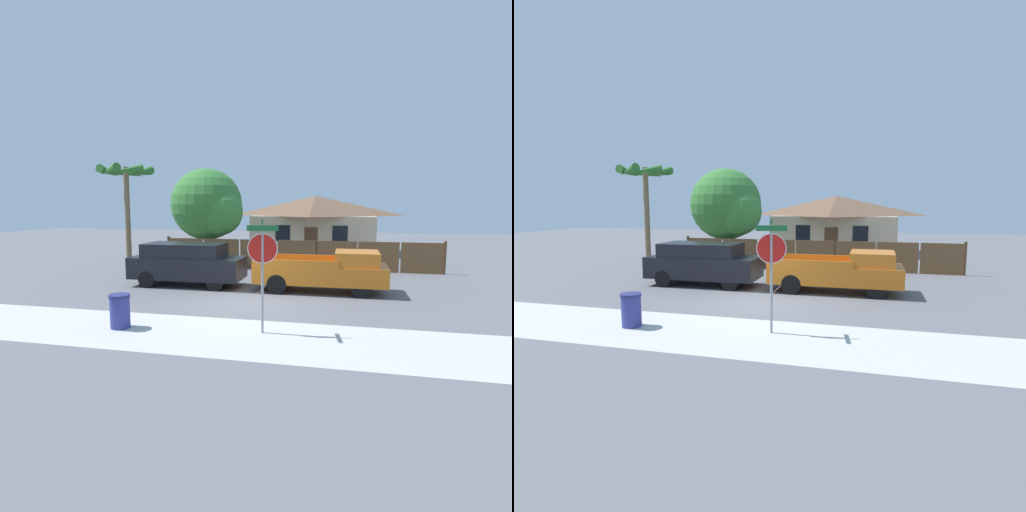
% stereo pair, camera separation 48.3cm
% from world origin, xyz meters
% --- Properties ---
extents(ground_plane, '(80.00, 80.00, 0.00)m').
position_xyz_m(ground_plane, '(0.00, 0.00, 0.00)').
color(ground_plane, slate).
extents(sidewalk_strip, '(36.00, 3.20, 0.01)m').
position_xyz_m(sidewalk_strip, '(0.00, -3.60, 0.00)').
color(sidewalk_strip, beige).
rests_on(sidewalk_strip, ground).
extents(wooden_fence, '(15.09, 0.12, 1.69)m').
position_xyz_m(wooden_fence, '(0.89, 8.02, 0.80)').
color(wooden_fence, brown).
rests_on(wooden_fence, ground).
extents(house, '(9.27, 8.04, 4.19)m').
position_xyz_m(house, '(1.18, 17.42, 2.17)').
color(house, beige).
rests_on(house, ground).
extents(oak_tree, '(4.47, 4.26, 5.66)m').
position_xyz_m(oak_tree, '(-4.51, 9.26, 3.43)').
color(oak_tree, brown).
rests_on(oak_tree, ground).
extents(palm_tree, '(2.73, 2.94, 5.55)m').
position_xyz_m(palm_tree, '(-7.77, 5.61, 4.77)').
color(palm_tree, brown).
rests_on(palm_tree, ground).
extents(red_suv, '(4.87, 1.97, 1.85)m').
position_xyz_m(red_suv, '(-3.24, 2.61, 1.00)').
color(red_suv, black).
rests_on(red_suv, ground).
extents(orange_pickup, '(5.23, 2.01, 1.67)m').
position_xyz_m(orange_pickup, '(2.69, 2.61, 0.84)').
color(orange_pickup, orange).
rests_on(orange_pickup, ground).
extents(stop_sign, '(0.84, 0.75, 3.13)m').
position_xyz_m(stop_sign, '(1.28, -3.13, 2.11)').
color(stop_sign, gray).
rests_on(stop_sign, ground).
extents(trash_bin, '(0.59, 0.59, 0.97)m').
position_xyz_m(trash_bin, '(-2.77, -3.56, 0.49)').
color(trash_bin, navy).
rests_on(trash_bin, ground).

